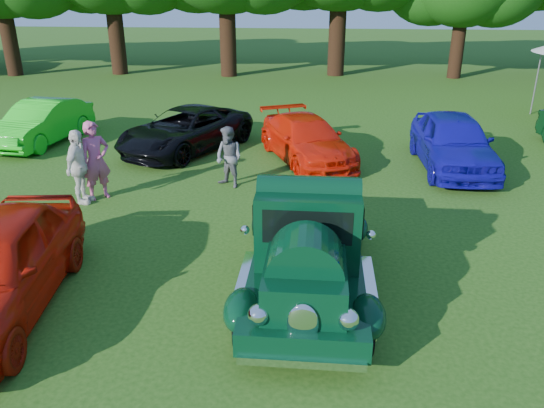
# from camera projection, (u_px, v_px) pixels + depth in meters

# --- Properties ---
(ground) EXTENTS (120.00, 120.00, 0.00)m
(ground) POSITION_uv_depth(u_px,v_px,m) (207.00, 303.00, 8.77)
(ground) COLOR #1F4A11
(ground) RESTS_ON ground
(hero_pickup) EXTENTS (2.30, 4.94, 1.93)m
(hero_pickup) POSITION_uv_depth(u_px,v_px,m) (308.00, 244.00, 8.90)
(hero_pickup) COLOR black
(hero_pickup) RESTS_ON ground
(back_car_lime) EXTENTS (1.94, 4.34, 1.38)m
(back_car_lime) POSITION_uv_depth(u_px,v_px,m) (42.00, 123.00, 17.37)
(back_car_lime) COLOR #1BCB1B
(back_car_lime) RESTS_ON ground
(back_car_black) EXTENTS (4.13, 5.27, 1.33)m
(back_car_black) POSITION_uv_depth(u_px,v_px,m) (186.00, 130.00, 16.59)
(back_car_black) COLOR black
(back_car_black) RESTS_ON ground
(back_car_orange) EXTENTS (3.44, 4.78, 1.29)m
(back_car_orange) POSITION_uv_depth(u_px,v_px,m) (307.00, 140.00, 15.63)
(back_car_orange) COLOR red
(back_car_orange) RESTS_ON ground
(back_car_blue) EXTENTS (1.94, 4.62, 1.56)m
(back_car_blue) POSITION_uv_depth(u_px,v_px,m) (453.00, 142.00, 14.93)
(back_car_blue) COLOR #120EA0
(back_car_blue) RESTS_ON ground
(spectator_pink) EXTENTS (0.82, 0.82, 1.92)m
(spectator_pink) POSITION_uv_depth(u_px,v_px,m) (96.00, 161.00, 12.73)
(spectator_pink) COLOR #C85282
(spectator_pink) RESTS_ON ground
(spectator_grey) EXTENTS (0.97, 0.92, 1.58)m
(spectator_grey) POSITION_uv_depth(u_px,v_px,m) (229.00, 157.00, 13.53)
(spectator_grey) COLOR slate
(spectator_grey) RESTS_ON ground
(spectator_white) EXTENTS (0.47, 1.06, 1.79)m
(spectator_white) POSITION_uv_depth(u_px,v_px,m) (79.00, 167.00, 12.47)
(spectator_white) COLOR silver
(spectator_white) RESTS_ON ground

